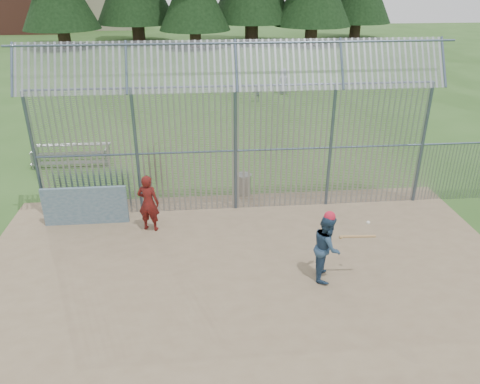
{
  "coord_description": "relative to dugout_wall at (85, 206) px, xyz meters",
  "views": [
    {
      "loc": [
        -1.13,
        -10.02,
        7.04
      ],
      "look_at": [
        0.0,
        2.0,
        1.3
      ],
      "focal_mm": 35.0,
      "sensor_mm": 36.0,
      "label": 1
    }
  ],
  "objects": [
    {
      "name": "ground",
      "position": [
        4.6,
        -2.9,
        -0.62
      ],
      "size": [
        120.0,
        120.0,
        0.0
      ],
      "primitive_type": "plane",
      "color": "#2D511E",
      "rests_on": "ground"
    },
    {
      "name": "bleacher",
      "position": [
        -1.57,
        5.03,
        -0.21
      ],
      "size": [
        3.0,
        0.95,
        0.72
      ],
      "color": "gray",
      "rests_on": "ground"
    },
    {
      "name": "bg_kid_standing",
      "position": [
        8.89,
        15.96,
        0.16
      ],
      "size": [
        0.91,
        0.79,
        1.57
      ],
      "primitive_type": "imported",
      "rotation": [
        0.0,
        0.0,
        3.61
      ],
      "color": "slate",
      "rests_on": "ground"
    },
    {
      "name": "onlooker",
      "position": [
        1.95,
        -0.55,
        0.27
      ],
      "size": [
        0.72,
        0.57,
        1.75
      ],
      "primitive_type": "imported",
      "rotation": [
        0.0,
        0.0,
        2.88
      ],
      "color": "maroon",
      "rests_on": "dirt_infield"
    },
    {
      "name": "dirt_infield",
      "position": [
        4.6,
        -3.4,
        -0.61
      ],
      "size": [
        14.0,
        10.0,
        0.02
      ],
      "primitive_type": "cube",
      "color": "#756047",
      "rests_on": "ground"
    },
    {
      "name": "dugout_wall",
      "position": [
        0.0,
        0.0,
        0.0
      ],
      "size": [
        2.5,
        0.12,
        1.2
      ],
      "primitive_type": "cube",
      "color": "#38566B",
      "rests_on": "dirt_infield"
    },
    {
      "name": "backstop_fence",
      "position": [
        6.41,
        0.53,
        1.74
      ],
      "size": [
        20.09,
        0.81,
        5.3
      ],
      "color": "#47566B",
      "rests_on": "ground"
    },
    {
      "name": "trash_can",
      "position": [
        4.96,
        1.65,
        -0.24
      ],
      "size": [
        0.56,
        0.56,
        0.82
      ],
      "color": "gray",
      "rests_on": "ground"
    },
    {
      "name": "batter",
      "position": [
        6.51,
        -3.37,
        0.27
      ],
      "size": [
        0.82,
        0.96,
        1.73
      ],
      "primitive_type": "imported",
      "rotation": [
        0.0,
        0.0,
        1.36
      ],
      "color": "navy",
      "rests_on": "dirt_infield"
    },
    {
      "name": "distant_buildings",
      "position": [
        -18.58,
        53.59,
        2.98
      ],
      "size": [
        26.5,
        10.5,
        8.0
      ],
      "color": "brown",
      "rests_on": "ground"
    },
    {
      "name": "batting_gear",
      "position": [
        6.65,
        -3.4,
        1.03
      ],
      "size": [
        1.26,
        0.35,
        0.68
      ],
      "color": "red",
      "rests_on": "ground"
    },
    {
      "name": "bg_kid_seated",
      "position": [
        7.04,
        14.07,
        -0.14
      ],
      "size": [
        0.59,
        0.31,
        0.96
      ],
      "primitive_type": "imported",
      "rotation": [
        0.0,
        0.0,
        3.01
      ],
      "color": "slate",
      "rests_on": "ground"
    }
  ]
}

